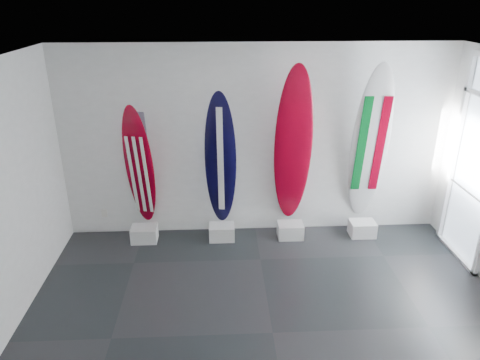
{
  "coord_description": "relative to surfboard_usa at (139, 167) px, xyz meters",
  "views": [
    {
      "loc": [
        -0.58,
        -4.04,
        3.63
      ],
      "look_at": [
        -0.31,
        1.4,
        1.34
      ],
      "focal_mm": 33.31,
      "sensor_mm": 36.0,
      "label": 1
    }
  ],
  "objects": [
    {
      "name": "floor",
      "position": [
        1.78,
        -2.28,
        -1.22
      ],
      "size": [
        6.0,
        6.0,
        0.0
      ],
      "primitive_type": "plane",
      "color": "black",
      "rests_on": "ground"
    },
    {
      "name": "ceiling",
      "position": [
        1.78,
        -2.28,
        1.78
      ],
      "size": [
        6.0,
        6.0,
        0.0
      ],
      "primitive_type": "plane",
      "rotation": [
        3.14,
        0.0,
        0.0
      ],
      "color": "white",
      "rests_on": "wall_back"
    },
    {
      "name": "wall_back",
      "position": [
        1.78,
        0.22,
        0.28
      ],
      "size": [
        6.0,
        0.0,
        6.0
      ],
      "primitive_type": "plane",
      "rotation": [
        1.57,
        0.0,
        0.0
      ],
      "color": "silver",
      "rests_on": "ground"
    },
    {
      "name": "display_block_usa",
      "position": [
        0.0,
        -0.1,
        -1.1
      ],
      "size": [
        0.4,
        0.3,
        0.24
      ],
      "primitive_type": "cube",
      "color": "silver",
      "rests_on": "floor"
    },
    {
      "name": "surfboard_usa",
      "position": [
        0.0,
        0.0,
        0.0
      ],
      "size": [
        0.52,
        0.46,
        1.97
      ],
      "primitive_type": "ellipsoid",
      "rotation": [
        0.15,
        0.0,
        -0.23
      ],
      "color": "maroon",
      "rests_on": "display_block_usa"
    },
    {
      "name": "display_block_navy",
      "position": [
        1.22,
        -0.1,
        -1.1
      ],
      "size": [
        0.4,
        0.3,
        0.24
      ],
      "primitive_type": "cube",
      "color": "silver",
      "rests_on": "floor"
    },
    {
      "name": "surfboard_navy",
      "position": [
        1.22,
        0.0,
        0.08
      ],
      "size": [
        0.51,
        0.28,
        2.13
      ],
      "primitive_type": "ellipsoid",
      "rotation": [
        0.06,
        0.0,
        -0.15
      ],
      "color": "black",
      "rests_on": "display_block_navy"
    },
    {
      "name": "display_block_swiss",
      "position": [
        2.32,
        -0.1,
        -1.1
      ],
      "size": [
        0.4,
        0.3,
        0.24
      ],
      "primitive_type": "cube",
      "color": "silver",
      "rests_on": "floor"
    },
    {
      "name": "surfboard_swiss",
      "position": [
        2.32,
        0.0,
        0.28
      ],
      "size": [
        0.58,
        0.41,
        2.53
      ],
      "primitive_type": "ellipsoid",
      "rotation": [
        0.12,
        0.0,
        -0.02
      ],
      "color": "maroon",
      "rests_on": "display_block_swiss"
    },
    {
      "name": "display_block_italy",
      "position": [
        3.49,
        -0.1,
        -1.1
      ],
      "size": [
        0.4,
        0.3,
        0.24
      ],
      "primitive_type": "cube",
      "color": "silver",
      "rests_on": "floor"
    },
    {
      "name": "surfboard_italy",
      "position": [
        3.49,
        0.0,
        0.29
      ],
      "size": [
        0.6,
        0.49,
        2.55
      ],
      "primitive_type": "ellipsoid",
      "rotation": [
        0.15,
        0.0,
        -0.04
      ],
      "color": "silver",
      "rests_on": "display_block_italy"
    },
    {
      "name": "wall_outlet",
      "position": [
        -0.67,
        0.2,
        -0.87
      ],
      "size": [
        0.09,
        0.02,
        0.13
      ],
      "primitive_type": "cube",
      "color": "silver",
      "rests_on": "wall_back"
    },
    {
      "name": "glass_door",
      "position": [
        4.75,
        -0.73,
        0.2
      ],
      "size": [
        0.12,
        1.16,
        2.85
      ],
      "primitive_type": null,
      "color": "white",
      "rests_on": "floor"
    }
  ]
}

